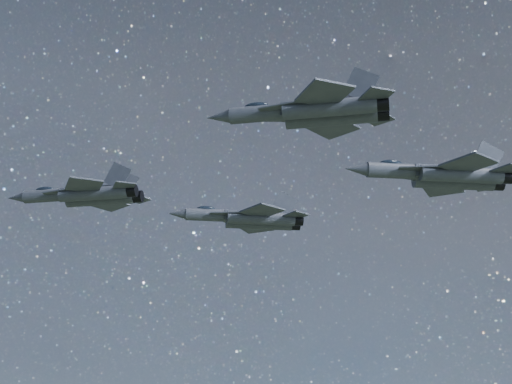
{
  "coord_description": "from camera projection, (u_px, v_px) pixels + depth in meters",
  "views": [
    {
      "loc": [
        1.39,
        -75.08,
        116.54
      ],
      "look_at": [
        2.44,
        -0.75,
        143.36
      ],
      "focal_mm": 50.0,
      "sensor_mm": 36.0,
      "label": 1
    }
  ],
  "objects": [
    {
      "name": "jet_right",
      "position": [
        315.0,
        111.0,
        61.62
      ],
      "size": [
        16.89,
        11.6,
        4.24
      ],
      "rotation": [
        0.0,
        0.0,
        -0.2
      ],
      "color": "#383C46"
    },
    {
      "name": "jet_slot",
      "position": [
        444.0,
        175.0,
        75.46
      ],
      "size": [
        18.63,
        13.05,
        4.7
      ],
      "rotation": [
        0.0,
        0.0,
        0.11
      ],
      "color": "#383C46"
    },
    {
      "name": "jet_left",
      "position": [
        249.0,
        218.0,
        96.78
      ],
      "size": [
        19.24,
        13.43,
        4.84
      ],
      "rotation": [
        0.0,
        0.0,
        0.12
      ],
      "color": "#383C46"
    },
    {
      "name": "jet_lead",
      "position": [
        86.0,
        195.0,
        83.9
      ],
      "size": [
        17.6,
        12.1,
        4.42
      ],
      "rotation": [
        0.0,
        0.0,
        -0.2
      ],
      "color": "#383C46"
    }
  ]
}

